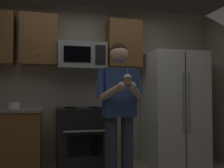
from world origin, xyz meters
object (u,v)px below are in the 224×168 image
(refrigerator, at_px, (174,108))
(microwave, at_px, (82,56))
(oven_range, at_px, (82,139))
(bowl_large_white, at_px, (13,105))
(person, at_px, (119,105))
(cupcake, at_px, (128,79))

(refrigerator, bearing_deg, microwave, 173.97)
(oven_range, relative_size, microwave, 1.26)
(bowl_large_white, bearing_deg, oven_range, -1.07)
(bowl_large_white, bearing_deg, microwave, 5.80)
(bowl_large_white, xyz_separation_m, person, (1.32, -0.92, 0.03))
(oven_range, bearing_deg, person, -70.06)
(bowl_large_white, bearing_deg, refrigerator, -1.33)
(refrigerator, xyz_separation_m, bowl_large_white, (-2.49, 0.06, 0.07))
(bowl_large_white, relative_size, person, 0.11)
(oven_range, distance_m, bowl_large_white, 1.11)
(oven_range, distance_m, cupcake, 1.52)
(refrigerator, relative_size, person, 1.02)
(oven_range, bearing_deg, cupcake, -75.11)
(oven_range, relative_size, bowl_large_white, 4.81)
(refrigerator, xyz_separation_m, cupcake, (-1.17, -1.19, 0.39))
(refrigerator, xyz_separation_m, person, (-1.17, -0.86, 0.10))
(microwave, xyz_separation_m, bowl_large_white, (-0.99, -0.10, -0.75))
(oven_range, relative_size, person, 0.53)
(person, bearing_deg, refrigerator, 36.32)
(microwave, xyz_separation_m, refrigerator, (1.50, -0.16, -0.82))
(refrigerator, bearing_deg, oven_range, 178.50)
(microwave, xyz_separation_m, cupcake, (0.33, -1.35, -0.43))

